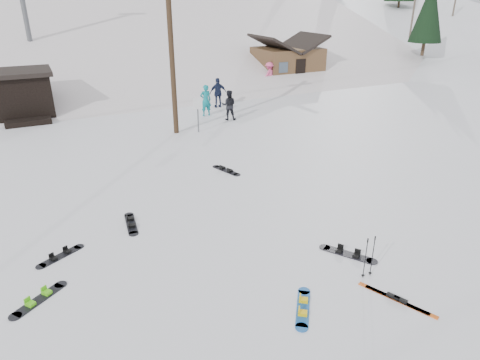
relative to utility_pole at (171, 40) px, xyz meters
name	(u,v)px	position (x,y,z in m)	size (l,w,h in m)	color
ground	(279,298)	(-2.00, -14.00, -4.68)	(200.00, 200.00, 0.00)	white
ski_slope	(77,138)	(-2.00, 41.00, -16.68)	(60.00, 75.00, 45.00)	silver
ridge_right	(319,110)	(36.00, 36.00, -15.68)	(34.00, 85.00, 36.00)	white
treeline_right	(347,47)	(34.00, 28.00, -4.68)	(20.00, 60.00, 10.00)	black
treeline_crest	(47,33)	(-2.00, 72.00, -4.68)	(50.00, 6.00, 10.00)	black
utility_pole	(171,40)	(0.00, 0.00, 0.00)	(2.00, 0.26, 9.00)	#3A2819
trail_sign	(198,108)	(1.10, -0.42, -3.41)	(0.50, 0.09, 1.85)	#595B60
lift_hut	(24,94)	(-7.00, 6.94, -3.32)	(3.40, 4.10, 2.75)	black
cabin	(287,63)	(13.00, 10.00, -3.20)	(5.39, 4.40, 3.77)	brown
hero_snowboard	(303,308)	(-1.70, -14.57, -4.65)	(1.05, 1.32, 0.11)	#1B5DB4
hero_skis	(397,299)	(0.49, -15.31, -4.65)	(0.86, 1.85, 0.10)	#B64912
ski_poles	(369,257)	(0.50, -14.23, -4.08)	(0.32, 0.09, 1.17)	black
board_scatter_a	(61,256)	(-6.61, -9.78, -4.65)	(1.33, 0.86, 0.10)	black
board_scatter_b	(131,223)	(-4.41, -8.81, -4.65)	(0.44, 1.59, 0.11)	black
board_scatter_c	(39,299)	(-7.24, -11.54, -4.65)	(1.34, 1.08, 0.11)	black
board_scatter_d	(348,254)	(0.70, -13.23, -4.65)	(1.06, 1.46, 0.12)	black
board_scatter_f	(226,170)	(0.17, -6.04, -4.65)	(0.70, 1.50, 0.11)	black
skier_teal	(206,100)	(2.72, 2.56, -3.76)	(0.67, 0.44, 1.85)	#0D7A83
skier_dark	(229,105)	(3.57, 1.09, -3.82)	(0.83, 0.65, 1.72)	black
skier_pink	(269,75)	(10.28, 8.20, -3.71)	(1.26, 0.72, 1.95)	#DD4E82
skier_navy	(218,93)	(4.20, 4.11, -3.74)	(1.10, 0.46, 1.88)	#171E3A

